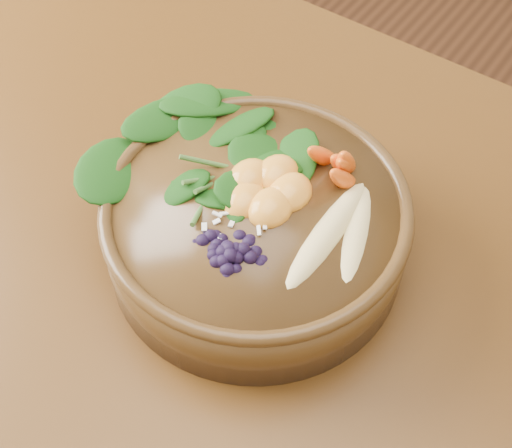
# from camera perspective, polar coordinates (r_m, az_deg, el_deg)

# --- Properties ---
(dining_table) EXTENTS (1.60, 0.90, 0.75)m
(dining_table) POSITION_cam_1_polar(r_m,az_deg,el_deg) (0.87, -1.97, -6.32)
(dining_table) COLOR #331C0C
(dining_table) RESTS_ON ground
(stoneware_bowl) EXTENTS (0.37, 0.37, 0.09)m
(stoneware_bowl) POSITION_cam_1_polar(r_m,az_deg,el_deg) (0.76, 0.00, -0.46)
(stoneware_bowl) COLOR #4A3115
(stoneware_bowl) RESTS_ON dining_table
(kale_heap) EXTENTS (0.24, 0.22, 0.05)m
(kale_heap) POSITION_cam_1_polar(r_m,az_deg,el_deg) (0.76, -1.17, 7.50)
(kale_heap) COLOR #15450E
(kale_heap) RESTS_ON stoneware_bowl
(carrot_cluster) EXTENTS (0.08, 0.08, 0.09)m
(carrot_cluster) POSITION_cam_1_polar(r_m,az_deg,el_deg) (0.73, 7.07, 6.93)
(carrot_cluster) COLOR orange
(carrot_cluster) RESTS_ON stoneware_bowl
(banana_halves) EXTENTS (0.09, 0.18, 0.03)m
(banana_halves) POSITION_cam_1_polar(r_m,az_deg,el_deg) (0.70, 6.99, 0.05)
(banana_halves) COLOR #E0CC84
(banana_halves) RESTS_ON stoneware_bowl
(mandarin_cluster) EXTENTS (0.11, 0.12, 0.04)m
(mandarin_cluster) POSITION_cam_1_polar(r_m,az_deg,el_deg) (0.72, 0.85, 3.52)
(mandarin_cluster) COLOR orange
(mandarin_cluster) RESTS_ON stoneware_bowl
(blueberry_pile) EXTENTS (0.16, 0.13, 0.04)m
(blueberry_pile) POSITION_cam_1_polar(r_m,az_deg,el_deg) (0.67, -2.24, -1.24)
(blueberry_pile) COLOR black
(blueberry_pile) RESTS_ON stoneware_bowl
(coconut_flakes) EXTENTS (0.11, 0.09, 0.01)m
(coconut_flakes) POSITION_cam_1_polar(r_m,az_deg,el_deg) (0.71, -0.63, 0.52)
(coconut_flakes) COLOR white
(coconut_flakes) RESTS_ON stoneware_bowl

